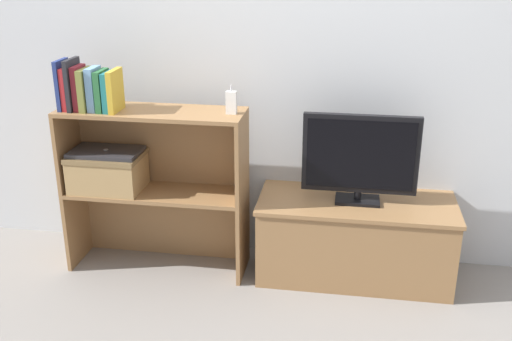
% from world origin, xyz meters
% --- Properties ---
extents(ground_plane, '(16.00, 16.00, 0.00)m').
position_xyz_m(ground_plane, '(0.00, 0.00, 0.00)').
color(ground_plane, gray).
extents(wall_back, '(10.00, 0.05, 2.40)m').
position_xyz_m(wall_back, '(0.00, 0.45, 1.20)').
color(wall_back, silver).
rests_on(wall_back, ground_plane).
extents(tv_stand, '(0.99, 0.44, 0.42)m').
position_xyz_m(tv_stand, '(0.51, 0.21, 0.21)').
color(tv_stand, olive).
rests_on(tv_stand, ground_plane).
extents(tv, '(0.56, 0.14, 0.45)m').
position_xyz_m(tv, '(0.51, 0.21, 0.66)').
color(tv, black).
rests_on(tv, tv_stand).
extents(bookshelf_lower_tier, '(0.93, 0.29, 0.44)m').
position_xyz_m(bookshelf_lower_tier, '(-0.52, 0.21, 0.28)').
color(bookshelf_lower_tier, olive).
rests_on(bookshelf_lower_tier, ground_plane).
extents(bookshelf_upper_tier, '(0.93, 0.29, 0.43)m').
position_xyz_m(bookshelf_upper_tier, '(-0.52, 0.21, 0.71)').
color(bookshelf_upper_tier, olive).
rests_on(bookshelf_upper_tier, bookshelf_lower_tier).
extents(book_navy, '(0.02, 0.13, 0.24)m').
position_xyz_m(book_navy, '(-0.95, 0.10, 0.99)').
color(book_navy, navy).
rests_on(book_navy, bookshelf_upper_tier).
extents(book_crimson, '(0.02, 0.13, 0.21)m').
position_xyz_m(book_crimson, '(-0.92, 0.10, 0.97)').
color(book_crimson, '#B22328').
rests_on(book_crimson, bookshelf_upper_tier).
extents(book_charcoal, '(0.02, 0.15, 0.25)m').
position_xyz_m(book_charcoal, '(-0.90, 0.10, 0.99)').
color(book_charcoal, '#232328').
rests_on(book_charcoal, bookshelf_upper_tier).
extents(book_maroon, '(0.03, 0.12, 0.22)m').
position_xyz_m(book_maroon, '(-0.86, 0.10, 0.97)').
color(book_maroon, maroon).
rests_on(book_maroon, bookshelf_upper_tier).
extents(book_olive, '(0.03, 0.15, 0.21)m').
position_xyz_m(book_olive, '(-0.83, 0.10, 0.97)').
color(book_olive, olive).
rests_on(book_olive, bookshelf_upper_tier).
extents(book_skyblue, '(0.04, 0.12, 0.21)m').
position_xyz_m(book_skyblue, '(-0.79, 0.10, 0.97)').
color(book_skyblue, '#709ECC').
rests_on(book_skyblue, bookshelf_upper_tier).
extents(book_forest, '(0.03, 0.14, 0.20)m').
position_xyz_m(book_forest, '(-0.75, 0.10, 0.96)').
color(book_forest, '#286638').
rests_on(book_forest, bookshelf_upper_tier).
extents(book_teal, '(0.03, 0.14, 0.19)m').
position_xyz_m(book_teal, '(-0.71, 0.10, 0.96)').
color(book_teal, '#1E7075').
rests_on(book_teal, bookshelf_upper_tier).
extents(book_mustard, '(0.03, 0.16, 0.20)m').
position_xyz_m(book_mustard, '(-0.68, 0.10, 0.97)').
color(book_mustard, gold).
rests_on(book_mustard, bookshelf_upper_tier).
extents(baby_monitor, '(0.05, 0.03, 0.14)m').
position_xyz_m(baby_monitor, '(-0.12, 0.15, 0.92)').
color(baby_monitor, white).
rests_on(baby_monitor, bookshelf_upper_tier).
extents(storage_basket_left, '(0.36, 0.26, 0.19)m').
position_xyz_m(storage_basket_left, '(-0.77, 0.13, 0.54)').
color(storage_basket_left, tan).
rests_on(storage_basket_left, bookshelf_lower_tier).
extents(laptop, '(0.35, 0.22, 0.02)m').
position_xyz_m(laptop, '(-0.77, 0.13, 0.64)').
color(laptop, '#2D2D33').
rests_on(laptop, storage_basket_left).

